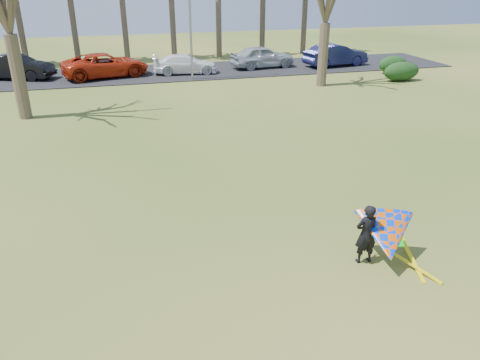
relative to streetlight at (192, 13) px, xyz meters
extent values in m
plane|color=#265412|center=(-2.16, -22.00, -4.46)|extent=(100.00, 100.00, 0.00)
cube|color=black|center=(-2.16, 3.00, -4.43)|extent=(46.00, 7.00, 0.06)
cylinder|color=brown|center=(-12.16, 9.00, 0.04)|extent=(0.48, 0.48, 9.00)
cylinder|color=#4F3F2F|center=(-8.16, 9.00, 0.39)|extent=(0.48, 0.48, 9.70)
cylinder|color=brown|center=(-0.16, 9.00, 0.04)|extent=(0.48, 0.48, 9.00)
cylinder|color=#4A3D2C|center=(11.84, 9.00, 0.04)|extent=(0.48, 0.48, 9.00)
cylinder|color=#4D3B2E|center=(-10.16, -7.00, -2.36)|extent=(0.64, 0.64, 4.20)
cylinder|color=#493B2C|center=(7.84, -4.00, -2.47)|extent=(0.64, 0.64, 3.99)
cylinder|color=gray|center=(-0.16, 0.00, -0.46)|extent=(0.16, 0.16, 8.00)
ellipsoid|color=#153413|center=(13.78, -4.11, -3.80)|extent=(2.68, 1.21, 1.34)
ellipsoid|color=#143513|center=(14.74, -1.54, -3.83)|extent=(2.30, 1.08, 1.28)
imported|color=black|center=(-12.01, 3.30, -3.57)|extent=(5.38, 3.45, 1.68)
imported|color=#B4270E|center=(-5.97, 2.44, -3.57)|extent=(6.53, 4.20, 1.68)
imported|color=white|center=(-0.29, 2.18, -3.72)|extent=(4.89, 2.37, 1.37)
imported|color=#A5ACB3|center=(5.90, 2.89, -3.56)|extent=(5.17, 2.54, 1.70)
imported|color=#181B49|center=(11.78, 2.08, -3.55)|extent=(5.39, 2.61, 1.70)
imported|color=black|center=(0.22, -23.53, -3.64)|extent=(0.60, 0.40, 1.64)
cone|color=#0439DC|center=(0.67, -23.78, -3.61)|extent=(2.13, 2.39, 2.02)
cube|color=#0CBF19|center=(0.79, -23.86, -3.66)|extent=(0.62, 0.60, 0.24)
cube|color=yellow|center=(1.22, -24.13, -4.45)|extent=(0.85, 1.66, 0.28)
cube|color=yellow|center=(1.42, -23.93, -4.45)|extent=(0.56, 1.76, 0.22)
camera|label=1|loc=(-5.62, -32.65, 2.47)|focal=35.00mm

